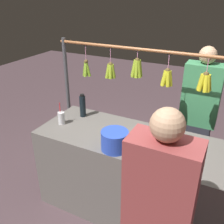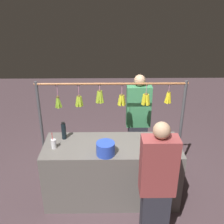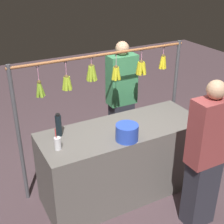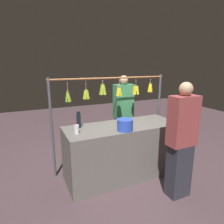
# 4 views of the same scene
# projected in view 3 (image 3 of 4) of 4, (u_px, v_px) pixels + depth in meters

# --- Properties ---
(ground_plane) EXTENTS (12.00, 12.00, 0.00)m
(ground_plane) POSITION_uv_depth(u_px,v_px,m) (121.00, 191.00, 3.95)
(ground_plane) COLOR #4E3B40
(market_counter) EXTENTS (1.91, 0.72, 0.91)m
(market_counter) POSITION_uv_depth(u_px,v_px,m) (122.00, 161.00, 3.75)
(market_counter) COLOR #66605B
(market_counter) RESTS_ON ground
(display_rack) EXTENTS (2.21, 0.15, 1.69)m
(display_rack) POSITION_uv_depth(u_px,v_px,m) (107.00, 88.00, 3.76)
(display_rack) COLOR #4C4C51
(display_rack) RESTS_ON ground
(water_bottle) EXTENTS (0.07, 0.07, 0.26)m
(water_bottle) POSITION_uv_depth(u_px,v_px,m) (59.00, 125.00, 3.35)
(water_bottle) COLOR black
(water_bottle) RESTS_ON market_counter
(blue_bucket) EXTENTS (0.24, 0.24, 0.18)m
(blue_bucket) POSITION_uv_depth(u_px,v_px,m) (127.00, 132.00, 3.28)
(blue_bucket) COLOR blue
(blue_bucket) RESTS_ON market_counter
(drink_cup) EXTENTS (0.07, 0.07, 0.24)m
(drink_cup) POSITION_uv_depth(u_px,v_px,m) (58.00, 143.00, 3.13)
(drink_cup) COLOR silver
(drink_cup) RESTS_ON market_counter
(vendor_person) EXTENTS (0.40, 0.22, 1.67)m
(vendor_person) POSITION_uv_depth(u_px,v_px,m) (121.00, 101.00, 4.42)
(vendor_person) COLOR #2D2D38
(vendor_person) RESTS_ON ground
(customer_person) EXTENTS (0.40, 0.21, 1.67)m
(customer_person) POSITION_uv_depth(u_px,v_px,m) (205.00, 159.00, 3.15)
(customer_person) COLOR #2D2D38
(customer_person) RESTS_ON ground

